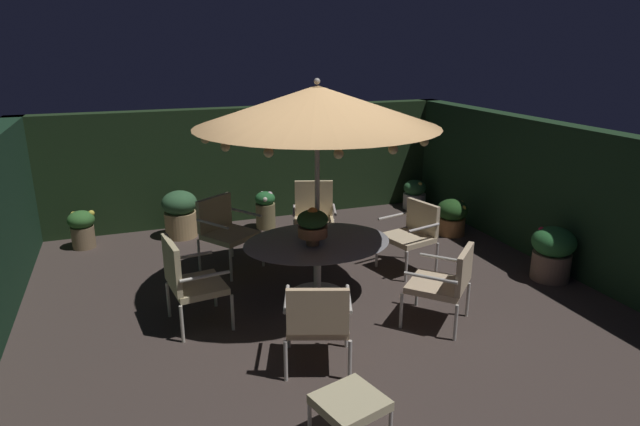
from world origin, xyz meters
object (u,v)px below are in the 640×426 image
object	(u,v)px
patio_chair_southeast	(318,319)
potted_plant_front_corner	(452,216)
potted_plant_back_left	(414,194)
patio_chair_south	(446,280)
patio_chair_east	(188,278)
centerpiece_planter	(313,224)
potted_plant_back_center	(265,209)
potted_plant_left_far	(553,252)
potted_plant_right_far	(180,213)
patio_chair_northeast	(225,227)
patio_dining_table	(317,252)
patio_chair_north	(314,213)
patio_chair_southwest	(413,231)
potted_plant_back_right	(82,228)
patio_umbrella	(317,106)
ottoman_footrest	(350,404)

from	to	relation	value
patio_chair_southeast	potted_plant_front_corner	world-z (taller)	patio_chair_southeast
potted_plant_front_corner	potted_plant_back_left	distance (m)	1.49
patio_chair_south	potted_plant_back_left	distance (m)	4.41
patio_chair_east	centerpiece_planter	bearing A→B (deg)	4.00
potted_plant_back_center	potted_plant_back_left	world-z (taller)	potted_plant_back_center
potted_plant_left_far	potted_plant_back_left	xyz separation A→B (m)	(-0.07, 3.42, -0.10)
patio_chair_southeast	potted_plant_right_far	xyz separation A→B (m)	(-0.79, 4.21, -0.13)
potted_plant_left_far	potted_plant_back_center	size ratio (longest dim) A/B	1.13
patio_chair_northeast	patio_dining_table	bearing A→B (deg)	-55.91
patio_chair_north	patio_chair_southwest	bearing A→B (deg)	-47.55
patio_chair_north	potted_plant_back_right	size ratio (longest dim) A/B	1.77
centerpiece_planter	patio_chair_south	bearing A→B (deg)	-41.41
patio_chair_southwest	potted_plant_back_center	xyz separation A→B (m)	(-1.44, 2.34, -0.22)
patio_chair_southwest	potted_plant_left_far	size ratio (longest dim) A/B	1.29
patio_chair_southeast	patio_chair_north	bearing A→B (deg)	71.11
patio_chair_northeast	patio_chair_south	size ratio (longest dim) A/B	1.07
centerpiece_planter	patio_umbrella	bearing A→B (deg)	47.94
potted_plant_back_center	potted_plant_back_left	size ratio (longest dim) A/B	1.16
ottoman_footrest	potted_plant_back_left	world-z (taller)	potted_plant_back_left
centerpiece_planter	potted_plant_back_right	xyz separation A→B (m)	(-2.66, 2.86, -0.66)
patio_umbrella	patio_chair_southwest	distance (m)	2.34
patio_chair_east	patio_chair_north	bearing A→B (deg)	39.72
patio_umbrella	potted_plant_left_far	xyz separation A→B (m)	(3.03, -0.58, -1.91)
potted_plant_right_far	potted_plant_back_left	world-z (taller)	potted_plant_right_far
potted_plant_back_left	patio_chair_southeast	bearing A→B (deg)	-128.93
patio_chair_east	patio_dining_table	bearing A→B (deg)	7.56
potted_plant_back_right	potted_plant_back_left	world-z (taller)	potted_plant_back_right
ottoman_footrest	potted_plant_back_center	world-z (taller)	potted_plant_back_center
patio_umbrella	patio_chair_northeast	xyz separation A→B (m)	(-0.87, 1.29, -1.72)
patio_umbrella	potted_plant_right_far	size ratio (longest dim) A/B	3.65
patio_chair_east	potted_plant_back_right	size ratio (longest dim) A/B	1.74
patio_chair_northeast	ottoman_footrest	xyz separation A→B (m)	(0.26, -3.72, -0.26)
patio_chair_north	potted_plant_right_far	size ratio (longest dim) A/B	1.36
potted_plant_left_far	patio_chair_north	bearing A→B (deg)	141.06
patio_chair_southwest	potted_plant_right_far	bearing A→B (deg)	139.79
patio_dining_table	potted_plant_back_left	distance (m)	4.12
patio_chair_northeast	potted_plant_right_far	size ratio (longest dim) A/B	1.29
patio_dining_table	patio_umbrella	bearing A→B (deg)	104.97
potted_plant_back_center	patio_chair_south	bearing A→B (deg)	-75.27
patio_dining_table	potted_plant_right_far	xyz separation A→B (m)	(-1.32, 2.75, -0.19)
patio_umbrella	potted_plant_back_right	size ratio (longest dim) A/B	4.75
centerpiece_planter	patio_dining_table	bearing A→B (deg)	47.93
patio_chair_northeast	potted_plant_back_left	size ratio (longest dim) A/B	1.80
patio_chair_east	patio_chair_southwest	world-z (taller)	patio_chair_east
potted_plant_right_far	patio_dining_table	bearing A→B (deg)	-64.42
potted_plant_back_right	potted_plant_back_center	bearing A→B (deg)	-1.18
potted_plant_left_far	potted_plant_back_right	bearing A→B (deg)	150.03
patio_chair_north	patio_chair_east	xyz separation A→B (m)	(-2.03, -1.69, -0.01)
patio_chair_southwest	potted_plant_back_center	distance (m)	2.75
centerpiece_planter	potted_plant_back_right	bearing A→B (deg)	132.93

